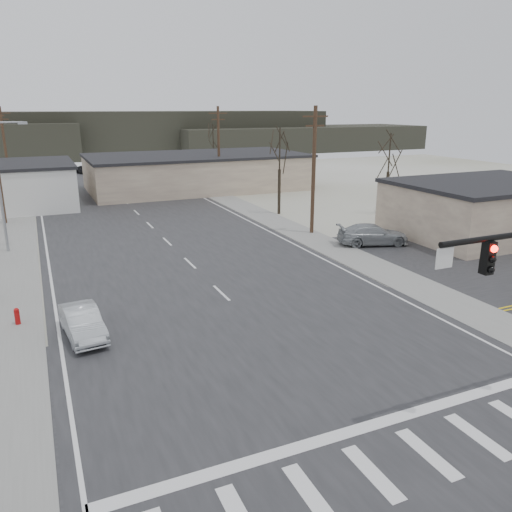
{
  "coord_description": "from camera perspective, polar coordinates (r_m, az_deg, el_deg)",
  "views": [
    {
      "loc": [
        -8.7,
        -16.31,
        9.88
      ],
      "look_at": [
        1.17,
        5.92,
        2.6
      ],
      "focal_mm": 35.0,
      "sensor_mm": 36.0,
      "label": 1
    }
  ],
  "objects": [
    {
      "name": "hill_right",
      "position": [
        121.65,
        5.1,
        13.23
      ],
      "size": [
        60.0,
        18.0,
        5.5
      ],
      "primitive_type": "cube",
      "color": "#333026",
      "rests_on": "ground"
    },
    {
      "name": "hill_center",
      "position": [
        114.91,
        -12.36,
        13.6
      ],
      "size": [
        80.0,
        18.0,
        9.0
      ],
      "primitive_type": "cube",
      "color": "#333026",
      "rests_on": "ground"
    },
    {
      "name": "building_lot",
      "position": [
        43.94,
        24.86,
        4.99
      ],
      "size": [
        14.3,
        10.3,
        4.3
      ],
      "color": "beige",
      "rests_on": "ground"
    },
    {
      "name": "upole_left_d",
      "position": [
        68.53,
        -26.75,
        11.03
      ],
      "size": [
        2.2,
        0.3,
        10.0
      ],
      "color": "#453220",
      "rests_on": "ground"
    },
    {
      "name": "car_parked_dark_a",
      "position": [
        40.89,
        20.41,
        2.66
      ],
      "size": [
        4.36,
        2.89,
        1.38
      ],
      "primitive_type": "imported",
      "rotation": [
        0.0,
        0.0,
        1.91
      ],
      "color": "black",
      "rests_on": "parking_lot"
    },
    {
      "name": "tree_right_far",
      "position": [
        72.44,
        -4.92,
        13.2
      ],
      "size": [
        3.52,
        3.52,
        7.84
      ],
      "color": "#30281D",
      "rests_on": "ground"
    },
    {
      "name": "tree_right_mid",
      "position": [
        47.49,
        2.73,
        11.87
      ],
      "size": [
        3.74,
        3.74,
        8.33
      ],
      "color": "#30281D",
      "rests_on": "ground"
    },
    {
      "name": "upole_right_a",
      "position": [
        40.09,
        6.61,
        9.88
      ],
      "size": [
        2.2,
        0.3,
        10.0
      ],
      "color": "#453220",
      "rests_on": "ground"
    },
    {
      "name": "building_right_far",
      "position": [
        63.62,
        -6.75,
        9.57
      ],
      "size": [
        26.3,
        14.3,
        4.3
      ],
      "color": "beige",
      "rests_on": "ground"
    },
    {
      "name": "sedan_crossing",
      "position": [
        23.61,
        -19.23,
        -7.16
      ],
      "size": [
        1.86,
        4.21,
        1.34
      ],
      "primitive_type": "imported",
      "rotation": [
        0.0,
        0.0,
        0.11
      ],
      "color": "#999FA3",
      "rests_on": "main_road"
    },
    {
      "name": "sidewalk_right",
      "position": [
        42.29,
        3.95,
        3.15
      ],
      "size": [
        3.0,
        90.0,
        0.06
      ],
      "primitive_type": "cube",
      "color": "gray",
      "rests_on": "ground"
    },
    {
      "name": "cross_road",
      "position": [
        20.95,
        3.73,
        -11.44
      ],
      "size": [
        90.0,
        10.0,
        0.04
      ],
      "primitive_type": "cube",
      "color": "#262628",
      "rests_on": "ground"
    },
    {
      "name": "sidewalk_left",
      "position": [
        37.67,
        -25.92,
        -0.21
      ],
      "size": [
        3.0,
        90.0,
        0.06
      ],
      "primitive_type": "cube",
      "color": "gray",
      "rests_on": "ground"
    },
    {
      "name": "car_parked_silver",
      "position": [
        38.06,
        13.2,
        2.4
      ],
      "size": [
        5.62,
        3.63,
        1.52
      ],
      "primitive_type": "imported",
      "rotation": [
        0.0,
        0.0,
        1.26
      ],
      "color": "gray",
      "rests_on": "parking_lot"
    },
    {
      "name": "upole_right_b",
      "position": [
        60.01,
        -4.28,
        12.16
      ],
      "size": [
        2.2,
        0.3,
        10.0
      ],
      "color": "#453220",
      "rests_on": "ground"
    },
    {
      "name": "car_far_a",
      "position": [
        61.4,
        -15.41,
        7.52
      ],
      "size": [
        3.85,
        5.29,
        1.42
      ],
      "primitive_type": "imported",
      "rotation": [
        0.0,
        0.0,
        3.57
      ],
      "color": "black",
      "rests_on": "main_road"
    },
    {
      "name": "parking_lot",
      "position": [
        37.67,
        27.14,
        -0.4
      ],
      "size": [
        18.0,
        20.0,
        0.03
      ],
      "primitive_type": "cube",
      "color": "#262628",
      "rests_on": "ground"
    },
    {
      "name": "car_far_b",
      "position": [
        82.15,
        -19.03,
        9.33
      ],
      "size": [
        2.79,
        3.95,
        1.25
      ],
      "primitive_type": "imported",
      "rotation": [
        0.0,
        0.0,
        0.4
      ],
      "color": "black",
      "rests_on": "main_road"
    },
    {
      "name": "fire_hydrant",
      "position": [
        26.12,
        -25.63,
        -6.23
      ],
      "size": [
        0.24,
        0.24,
        0.87
      ],
      "color": "#A50C0C",
      "rests_on": "ground"
    },
    {
      "name": "streetlight_main",
      "position": [
        38.67,
        -27.11,
        7.74
      ],
      "size": [
        2.4,
        0.25,
        9.0
      ],
      "color": "gray",
      "rests_on": "ground"
    },
    {
      "name": "tree_lot",
      "position": [
        49.29,
        15.0,
        11.1
      ],
      "size": [
        3.52,
        3.52,
        7.84
      ],
      "color": "#30281D",
      "rests_on": "ground"
    },
    {
      "name": "ground",
      "position": [
        20.96,
        3.73,
        -11.49
      ],
      "size": [
        140.0,
        140.0,
        0.0
      ],
      "primitive_type": "plane",
      "color": "silver",
      "rests_on": "ground"
    },
    {
      "name": "main_road",
      "position": [
        33.96,
        -8.04,
        -0.38
      ],
      "size": [
        18.0,
        110.0,
        0.05
      ],
      "primitive_type": "cube",
      "color": "#262628",
      "rests_on": "ground"
    }
  ]
}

